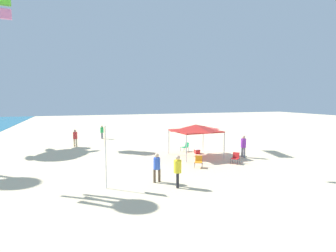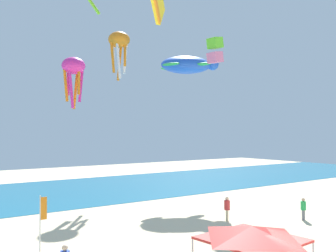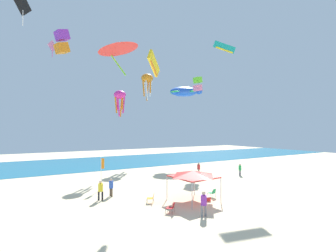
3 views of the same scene
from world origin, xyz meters
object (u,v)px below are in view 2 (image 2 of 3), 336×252
at_px(person_beachcomber, 227,207).
at_px(kite_box_lime, 215,50).
at_px(person_kite_handler, 303,207).
at_px(kite_octopus_orange, 119,42).
at_px(kite_octopus_magenta, 73,68).
at_px(canopy_tent, 252,233).
at_px(kite_turtle_blue, 187,65).
at_px(banner_flag, 41,223).

height_order(person_beachcomber, kite_box_lime, kite_box_lime).
height_order(person_beachcomber, person_kite_handler, person_beachcomber).
relative_size(person_kite_handler, kite_octopus_orange, 0.30).
relative_size(kite_octopus_magenta, kite_octopus_orange, 0.72).
relative_size(canopy_tent, person_beachcomber, 2.15).
bearing_deg(canopy_tent, person_beachcomber, 50.27).
relative_size(canopy_tent, kite_turtle_blue, 0.55).
height_order(person_kite_handler, kite_octopus_magenta, kite_octopus_magenta).
bearing_deg(kite_box_lime, person_beachcomber, -43.36).
bearing_deg(kite_octopus_orange, kite_octopus_magenta, -70.10).
distance_m(canopy_tent, kite_octopus_orange, 31.25).
bearing_deg(banner_flag, canopy_tent, -53.28).
bearing_deg(person_beachcomber, canopy_tent, 10.88).
height_order(person_beachcomber, kite_turtle_blue, kite_turtle_blue).
height_order(kite_box_lime, kite_turtle_blue, kite_box_lime).
height_order(person_kite_handler, kite_turtle_blue, kite_turtle_blue).
bearing_deg(banner_flag, person_beachcomber, 6.32).
bearing_deg(banner_flag, kite_box_lime, 23.24).
distance_m(person_beachcomber, kite_box_lime, 15.59).
xyz_separation_m(kite_turtle_blue, kite_octopus_orange, (-5.97, 4.64, 2.60)).
xyz_separation_m(canopy_tent, kite_octopus_magenta, (-1.13, 16.46, 8.88)).
relative_size(person_kite_handler, kite_box_lime, 0.63).
bearing_deg(kite_box_lime, kite_octopus_magenta, -98.30).
xyz_separation_m(person_kite_handler, kite_turtle_blue, (1.29, 15.51, 13.00)).
bearing_deg(person_beachcomber, person_kite_handler, 108.14).
height_order(person_beachcomber, kite_octopus_orange, kite_octopus_orange).
bearing_deg(kite_turtle_blue, kite_box_lime, -73.11).
xyz_separation_m(kite_box_lime, kite_turtle_blue, (1.27, 5.92, -0.39)).
bearing_deg(kite_octopus_magenta, banner_flag, 128.10).
distance_m(kite_octopus_magenta, kite_octopus_orange, 14.73).
bearing_deg(person_kite_handler, canopy_tent, 9.91).
xyz_separation_m(canopy_tent, person_kite_handler, (12.77, 6.51, -1.44)).
distance_m(person_beachcomber, kite_octopus_magenta, 15.32).
xyz_separation_m(person_beachcomber, person_kite_handler, (4.81, -3.06, -0.09)).
distance_m(banner_flag, kite_box_lime, 23.85).
distance_m(banner_flag, person_kite_handler, 18.86).
xyz_separation_m(person_beachcomber, kite_octopus_orange, (0.13, 17.08, 15.51)).
bearing_deg(kite_octopus_magenta, canopy_tent, 161.99).
bearing_deg(kite_octopus_orange, canopy_tent, -44.87).
relative_size(person_kite_handler, kite_octopus_magenta, 0.42).
distance_m(canopy_tent, kite_box_lime, 23.78).
height_order(kite_box_lime, kite_octopus_magenta, kite_box_lime).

